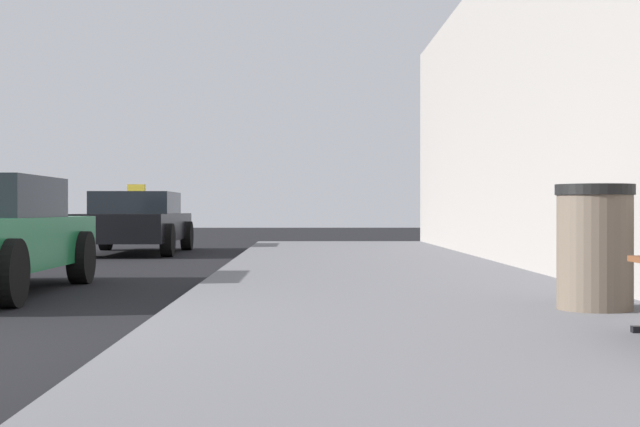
# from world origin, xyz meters

# --- Properties ---
(sidewalk) EXTENTS (4.00, 32.00, 0.15)m
(sidewalk) POSITION_xyz_m (4.00, 0.00, 0.07)
(sidewalk) COLOR #5B5B60
(sidewalk) RESTS_ON ground_plane
(trash_bin) EXTENTS (0.59, 0.59, 0.95)m
(trash_bin) POSITION_xyz_m (5.26, 0.98, 0.63)
(trash_bin) COLOR brown
(trash_bin) RESTS_ON sidewalk
(car_black) EXTENTS (2.02, 4.57, 1.43)m
(car_black) POSITION_xyz_m (-0.42, 13.24, 0.65)
(car_black) COLOR black
(car_black) RESTS_ON ground_plane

